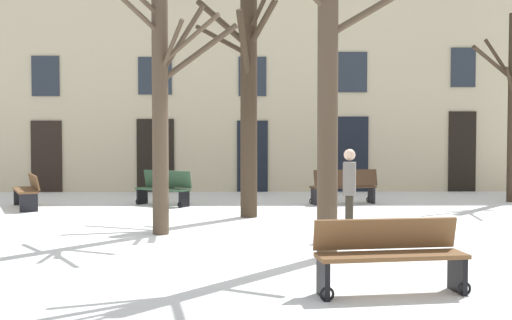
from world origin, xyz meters
TOP-DOWN VIEW (x-y plane):
  - ground_plane at (0.00, 0.00)m, footprint 33.53×33.53m
  - building_facade at (-0.00, 9.21)m, footprint 20.95×0.60m
  - tree_center at (0.99, -1.96)m, footprint 2.31×1.37m
  - tree_near_facade at (-1.76, 0.33)m, footprint 2.21×2.04m
  - tree_left_of_center at (-0.18, 2.72)m, footprint 1.94×2.07m
  - bench_near_lamp at (2.42, 5.26)m, footprint 1.85×0.84m
  - bench_facing_shops at (-5.77, 4.49)m, footprint 1.23×1.86m
  - bench_far_corner at (-2.39, 5.07)m, footprint 1.56×1.20m
  - bench_back_to_back_left at (1.46, -3.97)m, footprint 1.80×0.70m
  - person_strolling at (1.66, -0.02)m, footprint 0.29×0.42m

SIDE VIEW (x-z plane):
  - ground_plane at x=0.00m, z-range 0.00..0.00m
  - bench_back_to_back_left at x=1.46m, z-range 0.02..0.89m
  - bench_facing_shops at x=-5.77m, z-range 0.03..0.89m
  - bench_far_corner at x=-2.39m, z-range 0.00..0.92m
  - bench_near_lamp at x=2.42m, z-range 0.02..0.96m
  - person_strolling at x=1.66m, z-range 0.08..1.67m
  - tree_near_facade at x=-1.76m, z-range 0.16..4.84m
  - tree_left_of_center at x=-0.18m, z-range 0.22..5.32m
  - tree_center at x=0.99m, z-range 0.06..5.77m
  - building_facade at x=0.00m, z-range 0.04..7.55m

